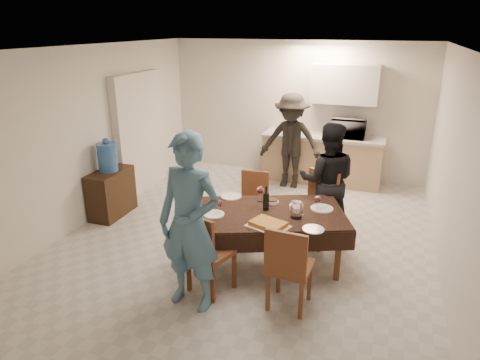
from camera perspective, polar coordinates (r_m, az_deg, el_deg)
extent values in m
cube|color=#BCBBB6|center=(6.17, 1.06, -7.64)|extent=(5.00, 6.00, 0.02)
cube|color=white|center=(5.47, 1.24, 17.23)|extent=(5.00, 6.00, 0.02)
cube|color=silver|center=(8.51, 7.51, 9.28)|extent=(5.00, 0.02, 2.60)
cube|color=silver|center=(3.19, -16.17, -10.37)|extent=(5.00, 0.02, 2.60)
cube|color=silver|center=(6.86, -19.24, 5.71)|extent=(0.02, 6.00, 2.60)
cube|color=silver|center=(5.49, 26.79, 1.23)|extent=(0.02, 6.00, 2.60)
cube|color=silver|center=(7.82, -13.23, 6.08)|extent=(0.15, 1.40, 2.10)
cube|color=tan|center=(8.32, 10.82, 2.65)|extent=(2.20, 0.60, 0.86)
cube|color=#B1B0AC|center=(8.20, 11.03, 5.69)|extent=(2.24, 0.64, 0.05)
cube|color=silver|center=(8.12, 13.78, 12.30)|extent=(1.20, 0.34, 0.70)
cube|color=black|center=(5.24, 3.83, -4.46)|extent=(2.10, 1.67, 0.04)
cube|color=brown|center=(5.40, 3.74, -7.92)|extent=(0.07, 0.07, 0.68)
cube|color=brown|center=(4.84, -3.87, -9.54)|extent=(0.57, 0.57, 0.05)
cube|color=brown|center=(4.55, -4.95, -7.80)|extent=(0.44, 0.19, 0.48)
cube|color=brown|center=(4.61, 6.70, -11.42)|extent=(0.47, 0.47, 0.05)
cube|color=brown|center=(4.31, 6.25, -9.77)|extent=(0.44, 0.07, 0.47)
cube|color=brown|center=(6.12, 1.60, -3.38)|extent=(0.43, 0.43, 0.05)
cube|color=brown|center=(5.87, 1.08, -1.89)|extent=(0.41, 0.07, 0.43)
cube|color=brown|center=(5.92, 9.95, -3.98)|extent=(0.58, 0.58, 0.05)
cube|color=brown|center=(5.63, 9.76, -2.28)|extent=(0.45, 0.19, 0.49)
cube|color=#322110|center=(7.03, -16.78, -1.68)|extent=(0.40, 0.79, 0.73)
cylinder|color=#366CB6|center=(6.84, -17.26, 2.89)|extent=(0.29, 0.29, 0.44)
cylinder|color=white|center=(5.08, 7.52, -3.98)|extent=(0.13, 0.13, 0.20)
cube|color=#CD853C|center=(4.87, 3.77, -5.87)|extent=(0.53, 0.46, 0.06)
cylinder|color=white|center=(5.32, 7.48, -3.62)|extent=(0.16, 0.16, 0.06)
cylinder|color=white|center=(5.49, 4.12, -2.90)|extent=(0.19, 0.19, 0.03)
cylinder|color=white|center=(5.15, -3.53, -4.59)|extent=(0.26, 0.26, 0.01)
cylinder|color=white|center=(4.86, 9.75, -6.48)|extent=(0.24, 0.24, 0.01)
cylinder|color=white|center=(5.66, -1.20, -2.20)|extent=(0.28, 0.28, 0.02)
cylinder|color=white|center=(5.40, 10.86, -3.75)|extent=(0.28, 0.28, 0.02)
imported|color=silver|center=(8.10, 14.23, 6.68)|extent=(0.60, 0.41, 0.33)
imported|color=teal|center=(4.42, -6.73, -5.76)|extent=(0.74, 0.52, 1.91)
imported|color=black|center=(6.06, 11.56, -0.10)|extent=(0.88, 0.73, 1.65)
imported|color=black|center=(7.86, 6.78, 5.16)|extent=(1.12, 0.64, 1.73)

